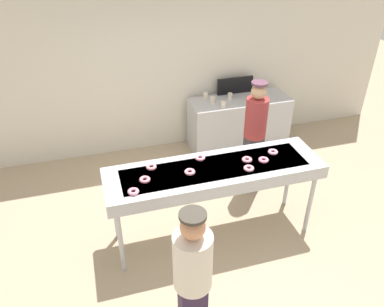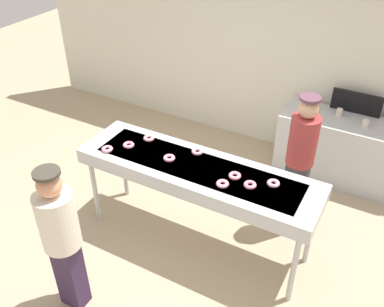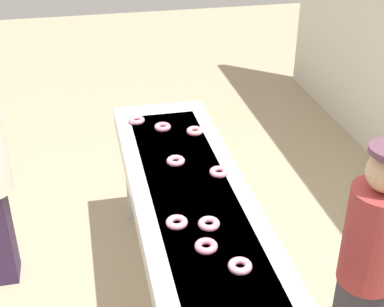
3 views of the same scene
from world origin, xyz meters
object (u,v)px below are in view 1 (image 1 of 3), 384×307
strawberry_donut_2 (247,160)px  prep_counter (239,123)px  strawberry_donut_8 (145,180)px  paper_cup_2 (223,104)px  customer_waiting (193,275)px  paper_cup_0 (213,100)px  worker_baker (255,134)px  strawberry_donut_3 (273,152)px  strawberry_donut_7 (264,160)px  strawberry_donut_1 (249,168)px  paper_cup_3 (206,96)px  fryer_conveyor (215,173)px  strawberry_donut_5 (200,158)px  strawberry_donut_0 (190,172)px  strawberry_donut_6 (133,192)px  paper_cup_1 (230,96)px  paper_cup_4 (252,97)px  strawberry_donut_4 (151,167)px  menu_display (235,85)px

strawberry_donut_2 → prep_counter: strawberry_donut_2 is taller
strawberry_donut_8 → paper_cup_2: size_ratio=1.29×
customer_waiting → paper_cup_0: customer_waiting is taller
worker_baker → prep_counter: 1.33m
strawberry_donut_3 → strawberry_donut_7: same height
customer_waiting → paper_cup_0: size_ratio=16.70×
strawberry_donut_1 → strawberry_donut_7: bearing=25.2°
strawberry_donut_8 → paper_cup_3: bearing=57.2°
fryer_conveyor → strawberry_donut_5: 0.26m
strawberry_donut_0 → strawberry_donut_7: 0.90m
paper_cup_0 → paper_cup_3: same height
strawberry_donut_6 → paper_cup_0: 2.74m
strawberry_donut_5 → paper_cup_1: strawberry_donut_5 is taller
strawberry_donut_6 → paper_cup_4: strawberry_donut_6 is taller
strawberry_donut_7 → fryer_conveyor: bearing=175.9°
strawberry_donut_0 → strawberry_donut_4: (-0.40, 0.22, 0.00)m
customer_waiting → worker_baker: bearing=53.7°
strawberry_donut_6 → worker_baker: size_ratio=0.07×
worker_baker → paper_cup_2: (-0.09, 1.00, -0.00)m
paper_cup_1 → strawberry_donut_8: bearing=-131.0°
paper_cup_1 → customer_waiting: bearing=-116.0°
strawberry_donut_4 → paper_cup_4: strawberry_donut_4 is taller
strawberry_donut_8 → customer_waiting: size_ratio=0.08×
paper_cup_2 → menu_display: bearing=50.9°
strawberry_donut_0 → paper_cup_2: bearing=59.2°
strawberry_donut_2 → strawberry_donut_8: bearing=-177.6°
strawberry_donut_7 → menu_display: bearing=76.5°
fryer_conveyor → strawberry_donut_8: size_ratio=20.85×
strawberry_donut_0 → paper_cup_3: strawberry_donut_0 is taller
strawberry_donut_0 → paper_cup_4: (1.64, 1.94, -0.12)m
worker_baker → strawberry_donut_6: bearing=13.8°
paper_cup_2 → strawberry_donut_2: bearing=-101.4°
fryer_conveyor → worker_baker: 1.14m
paper_cup_4 → paper_cup_2: bearing=-165.2°
strawberry_donut_0 → strawberry_donut_8: (-0.51, -0.00, 0.00)m
strawberry_donut_0 → strawberry_donut_6: 0.69m
strawberry_donut_6 → strawberry_donut_4: bearing=55.7°
strawberry_donut_6 → prep_counter: 3.09m
strawberry_donut_3 → paper_cup_4: bearing=73.3°
fryer_conveyor → paper_cup_0: 2.09m
paper_cup_0 → paper_cup_3: size_ratio=1.00×
strawberry_donut_4 → strawberry_donut_7: same height
worker_baker → strawberry_donut_4: bearing=6.1°
paper_cup_4 → menu_display: 0.38m
strawberry_donut_3 → paper_cup_0: 1.91m
strawberry_donut_2 → paper_cup_3: strawberry_donut_2 is taller
strawberry_donut_5 → paper_cup_3: (0.71, 1.96, -0.12)m
strawberry_donut_2 → paper_cup_1: (0.57, 2.02, -0.12)m
prep_counter → paper_cup_0: bearing=177.9°
strawberry_donut_5 → worker_baker: bearing=29.6°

